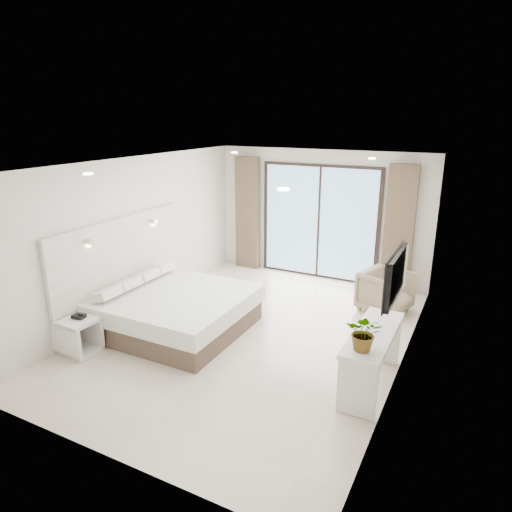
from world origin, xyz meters
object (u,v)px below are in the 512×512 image
object	(u,v)px
nightstand	(77,335)
armchair	(386,289)
bed	(175,310)
console_desk	(373,347)

from	to	relation	value
nightstand	armchair	size ratio (longest dim) A/B	0.75
bed	armchair	distance (m)	3.70
bed	console_desk	bearing A→B (deg)	-3.44
bed	console_desk	world-z (taller)	console_desk
console_desk	armchair	world-z (taller)	armchair
bed	nightstand	distance (m)	1.52
bed	nightstand	size ratio (longest dim) A/B	3.62
armchair	nightstand	bearing A→B (deg)	150.30
nightstand	console_desk	distance (m)	4.21
armchair	bed	bearing A→B (deg)	144.79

